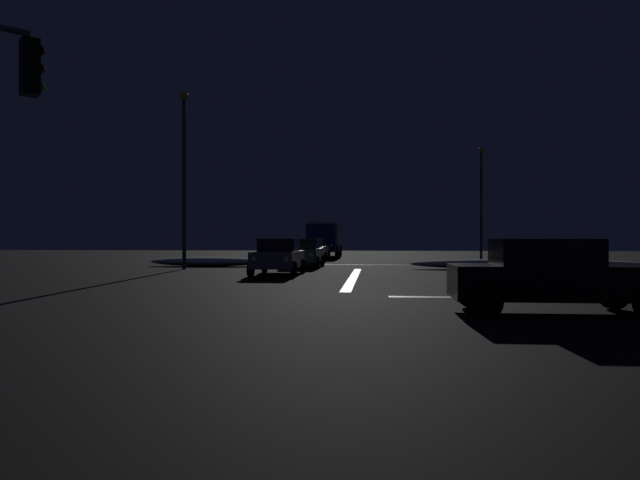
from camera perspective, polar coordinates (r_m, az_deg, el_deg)
name	(u,v)px	position (r m, az deg, el deg)	size (l,w,h in m)	color
ground	(343,298)	(16.11, 2.23, -5.64)	(120.00, 120.00, 0.10)	black
stop_line_north	(353,277)	(23.85, 3.24, -3.64)	(0.35, 13.28, 0.01)	white
centre_line_ns	(360,265)	(35.43, 3.93, -2.40)	(22.00, 0.15, 0.01)	yellow
snow_bank_left_curb	(208,262)	(33.95, -10.83, -2.07)	(6.62, 1.50, 0.53)	white
snow_bank_right_curb	(527,264)	(31.66, 19.43, -2.23)	(11.85, 1.50, 0.54)	white
sedan_gray	(278,256)	(25.91, -4.05, -1.57)	(2.02, 4.33, 1.57)	slate
sedan_green	(304,253)	(32.55, -1.59, -1.22)	(2.02, 4.33, 1.57)	#14512D
sedan_silver	(308,251)	(37.87, -1.14, -1.03)	(2.02, 4.33, 1.57)	#B7B7BC
sedan_orange	(315,249)	(43.56, -0.49, -0.87)	(2.02, 4.33, 1.57)	#C66014
box_truck	(325,237)	(51.48, 0.50, 0.29)	(2.68, 8.28, 3.08)	navy
sedan_black_crossing	(552,275)	(13.23, 21.53, -3.22)	(4.33, 2.02, 1.57)	black
streetlamp_right_far	(481,194)	(46.20, 15.34, 4.29)	(0.44, 0.44, 8.48)	#424247
streetlamp_left_near	(184,167)	(31.17, -13.02, 6.92)	(0.44, 0.44, 9.12)	#424247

